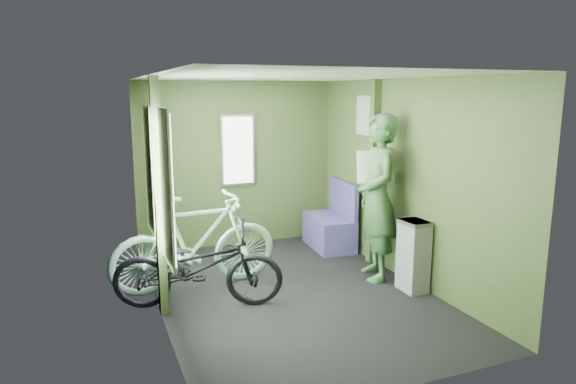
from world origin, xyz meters
The scene contains 6 objects.
room centered at (-0.04, 0.04, 1.44)m, with size 4.00×4.02×2.31m.
bicycle_black centered at (-1.02, -0.03, 0.00)m, with size 0.59×1.69×0.89m, color black.
bicycle_mint centered at (-0.94, 0.45, 0.00)m, with size 0.52×1.86×1.12m, color #7EC59C.
passenger centered at (1.09, 0.07, 0.96)m, with size 0.62×0.79×1.91m.
waste_box centered at (1.26, -0.42, 0.39)m, with size 0.23×0.33×0.79m, color gray.
bench_seat centered at (1.15, 1.35, 0.28)m, with size 0.56×0.92×0.93m.
Camera 1 is at (-1.99, -4.87, 2.15)m, focal length 32.00 mm.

